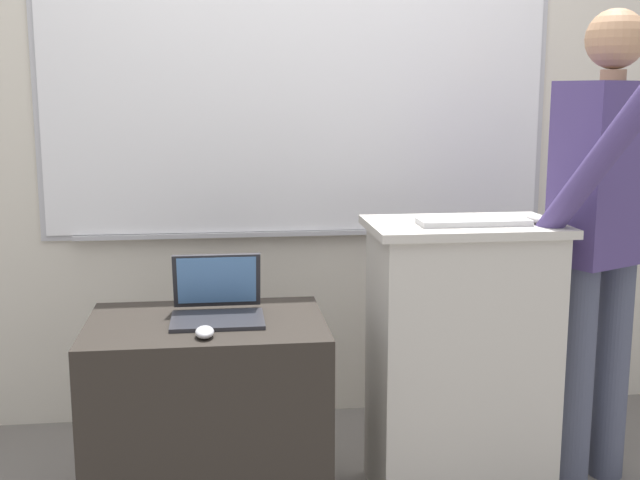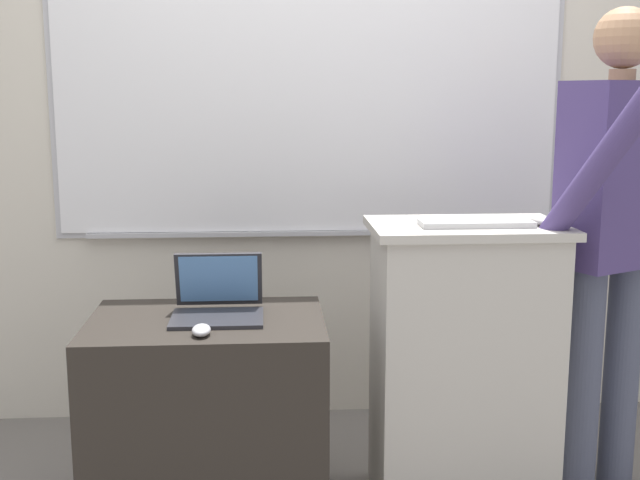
{
  "view_description": "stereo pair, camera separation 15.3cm",
  "coord_description": "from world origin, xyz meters",
  "px_view_note": "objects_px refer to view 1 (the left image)",
  "views": [
    {
      "loc": [
        -0.37,
        -2.32,
        1.48
      ],
      "look_at": [
        -0.03,
        0.35,
        0.99
      ],
      "focal_mm": 45.0,
      "sensor_mm": 36.0,
      "label": 1
    },
    {
      "loc": [
        -0.22,
        -2.34,
        1.48
      ],
      "look_at": [
        -0.03,
        0.35,
        0.99
      ],
      "focal_mm": 45.0,
      "sensor_mm": 36.0,
      "label": 2
    }
  ],
  "objects_px": {
    "side_desk": "(208,421)",
    "laptop": "(217,300)",
    "lectern_podium": "(460,361)",
    "computer_mouse_by_laptop": "(205,332)",
    "person_presenter": "(605,221)",
    "computer_mouse_by_keyboard": "(536,219)",
    "wireless_keyboard": "(474,222)"
  },
  "relations": [
    {
      "from": "side_desk",
      "to": "laptop",
      "type": "relative_size",
      "value": 2.58
    },
    {
      "from": "lectern_podium",
      "to": "computer_mouse_by_laptop",
      "type": "bearing_deg",
      "value": -164.91
    },
    {
      "from": "person_presenter",
      "to": "laptop",
      "type": "distance_m",
      "value": 1.43
    },
    {
      "from": "laptop",
      "to": "lectern_podium",
      "type": "bearing_deg",
      "value": 0.51
    },
    {
      "from": "laptop",
      "to": "computer_mouse_by_laptop",
      "type": "bearing_deg",
      "value": -99.55
    },
    {
      "from": "person_presenter",
      "to": "computer_mouse_by_keyboard",
      "type": "relative_size",
      "value": 17.74
    },
    {
      "from": "lectern_podium",
      "to": "computer_mouse_by_keyboard",
      "type": "relative_size",
      "value": 10.31
    },
    {
      "from": "person_presenter",
      "to": "computer_mouse_by_keyboard",
      "type": "distance_m",
      "value": 0.3
    },
    {
      "from": "side_desk",
      "to": "laptop",
      "type": "distance_m",
      "value": 0.42
    },
    {
      "from": "side_desk",
      "to": "person_presenter",
      "type": "bearing_deg",
      "value": 2.86
    },
    {
      "from": "person_presenter",
      "to": "side_desk",
      "type": "bearing_deg",
      "value": 156.08
    },
    {
      "from": "computer_mouse_by_laptop",
      "to": "side_desk",
      "type": "bearing_deg",
      "value": 89.84
    },
    {
      "from": "computer_mouse_by_laptop",
      "to": "person_presenter",
      "type": "bearing_deg",
      "value": 10.23
    },
    {
      "from": "wireless_keyboard",
      "to": "laptop",
      "type": "bearing_deg",
      "value": 176.88
    },
    {
      "from": "lectern_podium",
      "to": "person_presenter",
      "type": "height_order",
      "value": "person_presenter"
    },
    {
      "from": "lectern_podium",
      "to": "computer_mouse_by_keyboard",
      "type": "bearing_deg",
      "value": -12.43
    },
    {
      "from": "laptop",
      "to": "computer_mouse_by_keyboard",
      "type": "bearing_deg",
      "value": -2.35
    },
    {
      "from": "person_presenter",
      "to": "wireless_keyboard",
      "type": "xyz_separation_m",
      "value": [
        -0.52,
        -0.07,
        0.02
      ]
    },
    {
      "from": "side_desk",
      "to": "wireless_keyboard",
      "type": "height_order",
      "value": "wireless_keyboard"
    },
    {
      "from": "wireless_keyboard",
      "to": "computer_mouse_by_laptop",
      "type": "bearing_deg",
      "value": -168.45
    },
    {
      "from": "laptop",
      "to": "wireless_keyboard",
      "type": "xyz_separation_m",
      "value": [
        0.89,
        -0.05,
        0.26
      ]
    },
    {
      "from": "side_desk",
      "to": "computer_mouse_by_laptop",
      "type": "distance_m",
      "value": 0.42
    },
    {
      "from": "side_desk",
      "to": "computer_mouse_by_keyboard",
      "type": "distance_m",
      "value": 1.35
    },
    {
      "from": "lectern_podium",
      "to": "wireless_keyboard",
      "type": "distance_m",
      "value": 0.53
    },
    {
      "from": "computer_mouse_by_keyboard",
      "to": "laptop",
      "type": "bearing_deg",
      "value": 177.65
    },
    {
      "from": "wireless_keyboard",
      "to": "computer_mouse_by_keyboard",
      "type": "height_order",
      "value": "computer_mouse_by_keyboard"
    },
    {
      "from": "side_desk",
      "to": "person_presenter",
      "type": "xyz_separation_m",
      "value": [
        1.45,
        0.07,
        0.66
      ]
    },
    {
      "from": "laptop",
      "to": "side_desk",
      "type": "bearing_deg",
      "value": -128.58
    },
    {
      "from": "laptop",
      "to": "wireless_keyboard",
      "type": "bearing_deg",
      "value": -3.12
    },
    {
      "from": "person_presenter",
      "to": "laptop",
      "type": "xyz_separation_m",
      "value": [
        -1.41,
        -0.02,
        -0.25
      ]
    },
    {
      "from": "computer_mouse_by_keyboard",
      "to": "side_desk",
      "type": "bearing_deg",
      "value": -179.81
    },
    {
      "from": "wireless_keyboard",
      "to": "person_presenter",
      "type": "bearing_deg",
      "value": 7.84
    }
  ]
}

